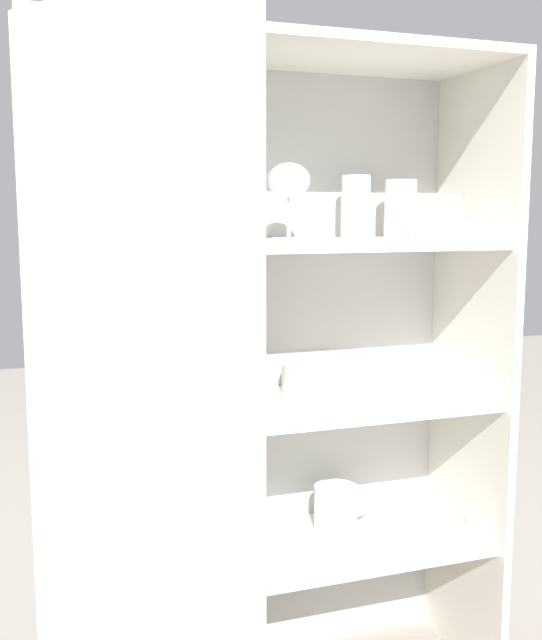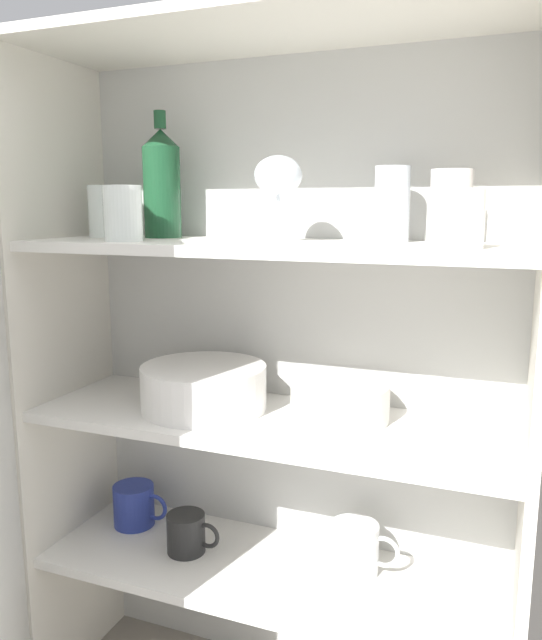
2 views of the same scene
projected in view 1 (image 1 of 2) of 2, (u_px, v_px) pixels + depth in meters
cupboard_back_panel at (251, 377)px, 1.71m from camera, size 0.97×0.02×1.35m
cupboard_side_left at (35, 412)px, 1.41m from camera, size 0.02×0.34×1.35m
cupboard_side_right at (470, 377)px, 1.71m from camera, size 0.02×0.34×1.35m
cupboard_top_panel at (274, 50)px, 1.46m from camera, size 0.97×0.34×0.02m
shelf_board_lower at (274, 553)px, 1.61m from camera, size 0.93×0.30×0.02m
shelf_board_middle at (274, 408)px, 1.56m from camera, size 0.93×0.30×0.02m
shelf_board_upper at (274, 245)px, 1.51m from camera, size 0.93×0.30×0.02m
cupboard_door at (132, 467)px, 1.10m from camera, size 0.28×0.41×1.35m
tumbler_glass_0 at (400, 209)px, 1.66m from camera, size 0.07×0.07×0.13m
tumbler_glass_1 at (151, 214)px, 1.35m from camera, size 0.07×0.07×0.10m
tumbler_glass_2 at (444, 217)px, 1.55m from camera, size 0.07×0.07×0.09m
tumbler_glass_3 at (74, 213)px, 1.41m from camera, size 0.06×0.06×0.11m
tumbler_glass_4 at (356, 207)px, 1.64m from camera, size 0.06×0.06×0.14m
wine_glass_0 at (289, 183)px, 1.49m from camera, size 0.09×0.09×0.15m
wine_bottle at (137, 183)px, 1.48m from camera, size 0.08×0.08×0.26m
plate_stack_white at (208, 387)px, 1.51m from camera, size 0.25×0.25×0.09m
mixing_bowl_large at (325, 377)px, 1.64m from camera, size 0.19×0.19×0.07m
coffee_mug_primary at (191, 543)px, 1.54m from camera, size 0.12×0.08×0.08m
coffee_mug_extra_1 at (336, 507)px, 1.70m from camera, size 0.14×0.10×0.10m
coffee_mug_extra_2 at (105, 541)px, 1.54m from camera, size 0.13×0.09×0.09m
serving_spoon at (437, 522)px, 1.73m from camera, size 0.16×0.08×0.01m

